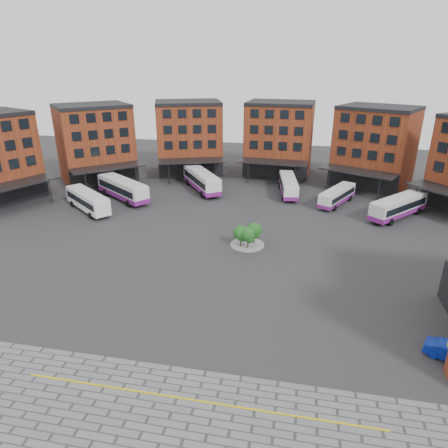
% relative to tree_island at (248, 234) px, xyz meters
% --- Properties ---
extents(ground, '(160.00, 160.00, 0.00)m').
position_rel_tree_island_xyz_m(ground, '(-2.11, -11.67, -1.72)').
color(ground, '#28282B').
rests_on(ground, ground).
extents(yellow_line, '(26.00, 0.15, 0.02)m').
position_rel_tree_island_xyz_m(yellow_line, '(-0.11, -25.67, -1.69)').
color(yellow_line, gold).
rests_on(yellow_line, paving_zone).
extents(main_building, '(94.14, 42.48, 14.60)m').
position_rel_tree_island_xyz_m(main_building, '(-6.88, 26.57, 5.50)').
color(main_building, maroon).
rests_on(main_building, ground).
extents(tree_island, '(4.40, 4.40, 2.93)m').
position_rel_tree_island_xyz_m(tree_island, '(0.00, 0.00, 0.00)').
color(tree_island, gray).
rests_on(tree_island, ground).
extents(bus_a, '(10.24, 8.77, 3.12)m').
position_rel_tree_island_xyz_m(bus_a, '(-26.64, 8.14, 0.13)').
color(bus_a, white).
rests_on(bus_a, ground).
extents(bus_b, '(11.69, 9.66, 3.50)m').
position_rel_tree_island_xyz_m(bus_b, '(-23.60, 14.50, 0.17)').
color(bus_b, silver).
rests_on(bus_b, ground).
extents(bus_c, '(9.40, 12.05, 3.54)m').
position_rel_tree_island_xyz_m(bus_c, '(-11.63, 22.10, 0.20)').
color(bus_c, white).
rests_on(bus_c, ground).
extents(bus_d, '(3.95, 11.10, 3.06)m').
position_rel_tree_island_xyz_m(bus_d, '(4.05, 22.79, -0.06)').
color(bus_d, white).
rests_on(bus_d, ground).
extents(bus_e, '(6.52, 9.74, 2.76)m').
position_rel_tree_island_xyz_m(bus_e, '(12.21, 18.92, -0.23)').
color(bus_e, white).
rests_on(bus_e, ground).
extents(bus_f, '(9.69, 10.32, 3.24)m').
position_rel_tree_island_xyz_m(bus_f, '(20.88, 14.51, 0.04)').
color(bus_f, silver).
rests_on(bus_f, ground).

